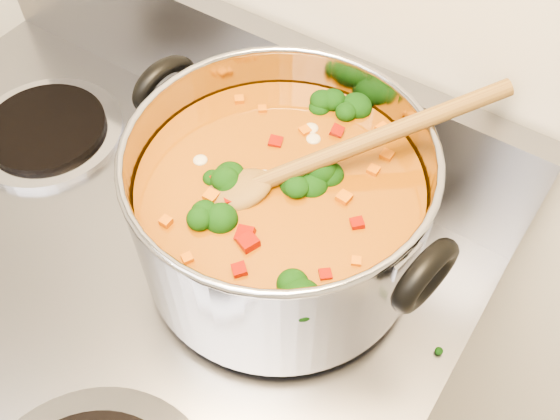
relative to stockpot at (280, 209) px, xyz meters
name	(u,v)px	position (x,y,z in m)	size (l,w,h in m)	color
stockpot	(280,209)	(0.00, 0.00, 0.00)	(0.36, 0.29, 0.18)	#9FA0A7
wooden_spoon	(304,166)	(0.02, 0.02, 0.06)	(0.22, 0.25, 0.09)	brown
cooktop_crumbs	(178,317)	(-0.05, -0.12, -0.09)	(0.27, 0.17, 0.01)	black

